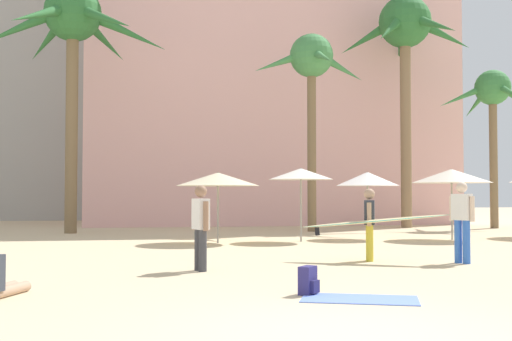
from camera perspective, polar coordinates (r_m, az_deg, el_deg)
The scene contains 15 objects.
ground at distance 6.99m, azimuth 8.69°, elevation -14.37°, with size 120.00×120.00×0.00m, color beige.
hotel_pink at distance 35.73m, azimuth 0.63°, elevation 10.98°, with size 18.27×10.18×19.21m, color beige.
palm_tree_far_left at distance 26.14m, azimuth -16.07°, elevation 12.06°, with size 7.19×6.68×9.60m.
palm_tree_left at distance 30.08m, azimuth 13.23°, elevation 11.64°, with size 5.82×6.00×10.45m.
palm_tree_right at distance 30.16m, azimuth 20.44°, elevation 6.01°, with size 4.78×4.73×6.99m.
palm_tree_far_right at distance 26.14m, azimuth 5.02°, elevation 9.17°, with size 4.79×4.78×7.98m.
cafe_umbrella_0 at distance 20.13m, azimuth 4.05°, elevation -0.32°, with size 2.04×2.04×2.31m.
cafe_umbrella_2 at distance 19.48m, azimuth -3.42°, elevation -0.79°, with size 2.55×2.55×2.15m.
cafe_umbrella_3 at distance 21.79m, azimuth 17.11°, elevation -0.47°, with size 2.58×2.58×2.32m.
cafe_umbrella_4 at distance 21.57m, azimuth 9.95°, elevation -0.75°, with size 2.09×2.09×2.23m.
beach_towel at distance 9.25m, azimuth 9.28°, elevation -11.30°, with size 1.62×0.84×0.01m, color #6684E0.
backpack at distance 9.57m, azimuth 4.71°, elevation -9.84°, with size 0.35×0.35×0.42m.
person_mid_left at distance 14.30m, azimuth 10.34°, elevation -4.49°, with size 3.06×1.65×1.61m.
person_near_right at distance 12.42m, azimuth -4.98°, elevation -4.80°, with size 0.33×0.60×1.66m.
person_mid_right at distance 14.44m, azimuth 17.97°, elevation -4.11°, with size 0.39×0.57×1.75m.
Camera 1 is at (-2.20, -6.47, 1.48)m, focal length 44.65 mm.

